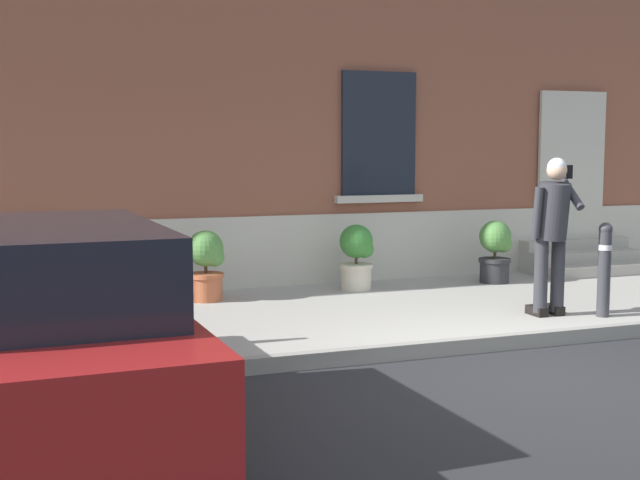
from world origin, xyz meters
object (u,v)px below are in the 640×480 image
object	(u,v)px
bollard_near_person	(604,266)
person_on_phone	(552,226)
planter_cream	(357,255)
planter_charcoal	(496,250)
planter_olive	(30,267)
hatchback_car_red	(39,326)
planter_terracotta	(206,264)

from	to	relation	value
bollard_near_person	person_on_phone	world-z (taller)	person_on_phone
bollard_near_person	planter_cream	distance (m)	3.18
person_on_phone	planter_charcoal	size ratio (longest dim) A/B	2.04
person_on_phone	planter_cream	size ratio (longest dim) A/B	2.04
planter_cream	planter_charcoal	xyz separation A→B (m)	(2.02, -0.13, 0.00)
planter_cream	planter_olive	bearing A→B (deg)	175.51
planter_charcoal	hatchback_car_red	bearing A→B (deg)	-147.16
bollard_near_person	planter_cream	world-z (taller)	bollard_near_person
planter_olive	person_on_phone	bearing A→B (deg)	-26.39
hatchback_car_red	person_on_phone	xyz separation A→B (m)	(5.41, 1.71, 0.36)
bollard_near_person	planter_charcoal	bearing A→B (deg)	86.40
person_on_phone	planter_olive	bearing A→B (deg)	162.59
bollard_near_person	planter_terracotta	size ratio (longest dim) A/B	1.22
hatchback_car_red	bollard_near_person	size ratio (longest dim) A/B	3.94
bollard_near_person	planter_charcoal	distance (m)	2.45
bollard_near_person	planter_terracotta	world-z (taller)	bollard_near_person
person_on_phone	planter_cream	bearing A→B (deg)	128.53
planter_terracotta	planter_charcoal	distance (m)	4.05
hatchback_car_red	planter_charcoal	distance (m)	7.27
person_on_phone	planter_terracotta	xyz separation A→B (m)	(-3.36, 2.25, -0.55)
person_on_phone	planter_charcoal	bearing A→B (deg)	81.75
planter_olive	planter_terracotta	bearing A→B (deg)	-11.62
planter_terracotta	planter_charcoal	xyz separation A→B (m)	(4.05, -0.03, 0.00)
hatchback_car_red	bollard_near_person	xyz separation A→B (m)	(5.95, 1.49, -0.08)
person_on_phone	planter_olive	xyz separation A→B (m)	(-5.38, 2.67, -0.55)
planter_cream	planter_terracotta	bearing A→B (deg)	-177.22
hatchback_car_red	planter_cream	bearing A→B (deg)	44.90
bollard_near_person	planter_cream	xyz separation A→B (m)	(-1.87, 2.57, -0.11)
hatchback_car_red	planter_cream	xyz separation A→B (m)	(4.08, 4.07, -0.18)
planter_olive	hatchback_car_red	bearing A→B (deg)	-90.45
bollard_near_person	planter_charcoal	size ratio (longest dim) A/B	1.22
hatchback_car_red	planter_terracotta	xyz separation A→B (m)	(2.06, 3.97, -0.18)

